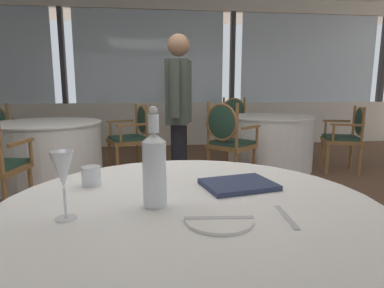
{
  "coord_description": "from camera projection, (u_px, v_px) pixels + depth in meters",
  "views": [
    {
      "loc": [
        0.05,
        -2.19,
        1.14
      ],
      "look_at": [
        0.21,
        -0.86,
        0.91
      ],
      "focal_mm": 29.87,
      "sensor_mm": 36.0,
      "label": 1
    }
  ],
  "objects": [
    {
      "name": "dining_chair_0_1",
      "position": [
        133.0,
        133.0,
        4.27
      ],
      "size": [
        0.6,
        0.63,
        0.92
      ],
      "rotation": [
        0.0,
        0.0,
        9.8
      ],
      "color": "olive",
      "rests_on": "ground_plane"
    },
    {
      "name": "dining_chair_1_0",
      "position": [
        228.0,
        136.0,
        3.77
      ],
      "size": [
        0.66,
        0.66,
        0.98
      ],
      "rotation": [
        0.0,
        0.0,
        7.01
      ],
      "color": "olive",
      "rests_on": "ground_plane"
    },
    {
      "name": "dining_chair_1_2",
      "position": [
        237.0,
        121.0,
        5.53
      ],
      "size": [
        0.6,
        0.55,
        0.98
      ],
      "rotation": [
        0.0,
        0.0,
        11.2
      ],
      "color": "olive",
      "rests_on": "ground_plane"
    },
    {
      "name": "butter_knife",
      "position": [
        219.0,
        218.0,
        0.95
      ],
      "size": [
        0.21,
        0.03,
        0.0
      ],
      "primitive_type": "cube",
      "rotation": [
        0.0,
        0.0,
        -0.08
      ],
      "color": "silver",
      "rests_on": "foreground_table"
    },
    {
      "name": "diner_person_0",
      "position": [
        179.0,
        110.0,
        3.09
      ],
      "size": [
        0.28,
        0.52,
        1.64
      ],
      "rotation": [
        0.0,
        0.0,
        2.9
      ],
      "color": "black",
      "rests_on": "ground_plane"
    },
    {
      "name": "background_table_1",
      "position": [
        269.0,
        142.0,
        4.58
      ],
      "size": [
        1.24,
        1.24,
        0.75
      ],
      "color": "white",
      "rests_on": "ground_plane"
    },
    {
      "name": "menu_book",
      "position": [
        238.0,
        184.0,
        1.28
      ],
      "size": [
        0.31,
        0.26,
        0.02
      ],
      "primitive_type": "cube",
      "rotation": [
        0.0,
        0.0,
        0.22
      ],
      "color": "#2D3856",
      "rests_on": "foreground_table"
    },
    {
      "name": "water_tumbler",
      "position": [
        91.0,
        176.0,
        1.3
      ],
      "size": [
        0.08,
        0.08,
        0.08
      ],
      "primitive_type": "cylinder",
      "color": "white",
      "rests_on": "foreground_table"
    },
    {
      "name": "ground_plane",
      "position": [
        150.0,
        246.0,
        2.33
      ],
      "size": [
        14.6,
        14.6,
        0.0
      ],
      "primitive_type": "plane",
      "color": "brown"
    },
    {
      "name": "side_plate",
      "position": [
        219.0,
        220.0,
        0.95
      ],
      "size": [
        0.21,
        0.21,
        0.01
      ],
      "primitive_type": "cylinder",
      "color": "white",
      "rests_on": "foreground_table"
    },
    {
      "name": "dining_chair_1_1",
      "position": [
        348.0,
        133.0,
        4.36
      ],
      "size": [
        0.58,
        0.62,
        0.9
      ],
      "rotation": [
        0.0,
        0.0,
        9.11
      ],
      "color": "olive",
      "rests_on": "ground_plane"
    },
    {
      "name": "dinner_fork",
      "position": [
        286.0,
        217.0,
        0.98
      ],
      "size": [
        0.03,
        0.18,
        0.0
      ],
      "primitive_type": "cube",
      "rotation": [
        0.0,
        0.0,
        1.51
      ],
      "color": "silver",
      "rests_on": "foreground_table"
    },
    {
      "name": "window_wall_far",
      "position": [
        151.0,
        88.0,
        6.26
      ],
      "size": [
        10.34,
        0.14,
        2.85
      ],
      "color": "silver",
      "rests_on": "ground_plane"
    },
    {
      "name": "background_table_0",
      "position": [
        48.0,
        153.0,
        3.8
      ],
      "size": [
        1.28,
        1.28,
        0.75
      ],
      "color": "white",
      "rests_on": "ground_plane"
    },
    {
      "name": "wine_glass",
      "position": [
        63.0,
        172.0,
        0.95
      ],
      "size": [
        0.07,
        0.07,
        0.21
      ],
      "color": "white",
      "rests_on": "foreground_table"
    },
    {
      "name": "water_bottle",
      "position": [
        154.0,
        167.0,
        1.06
      ],
      "size": [
        0.08,
        0.08,
        0.34
      ],
      "color": "white",
      "rests_on": "foreground_table"
    }
  ]
}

